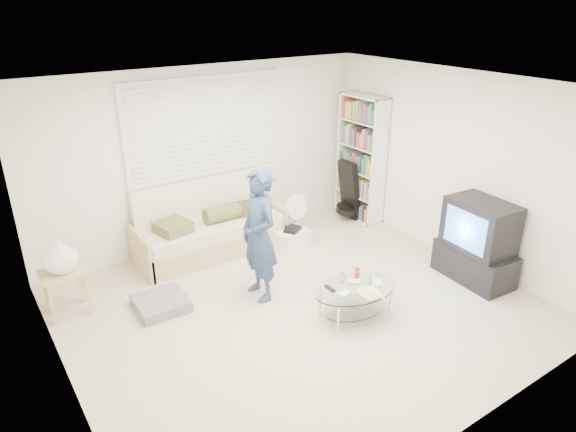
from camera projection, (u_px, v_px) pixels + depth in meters
ground at (300, 307)px, 5.94m from camera, size 5.00×5.00×0.00m
room_shell at (276, 162)px, 5.66m from camera, size 5.02×4.52×2.51m
window_blinds at (207, 137)px, 6.99m from camera, size 2.32×0.08×1.62m
futon_sofa at (209, 230)px, 7.12m from camera, size 2.06×0.83×1.00m
grey_floor_pillow at (161, 303)px, 5.91m from camera, size 0.58×0.58×0.13m
side_table at (60, 258)px, 5.57m from camera, size 0.47×0.38×0.94m
bookshelf at (361, 159)px, 7.99m from camera, size 0.31×0.82×1.96m
guitar_case at (349, 194)px, 8.11m from camera, size 0.35×0.36×0.96m
floor_fan at (295, 211)px, 7.63m from camera, size 0.39×0.26×0.64m
storage_bin at (293, 239)px, 7.29m from camera, size 0.48×0.36×0.31m
tv_unit at (477, 242)px, 6.35m from camera, size 0.60×1.00×1.05m
coffee_table at (355, 293)px, 5.67m from camera, size 1.05×0.75×0.49m
standing_person at (259, 235)px, 5.87m from camera, size 0.41×0.60×1.60m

